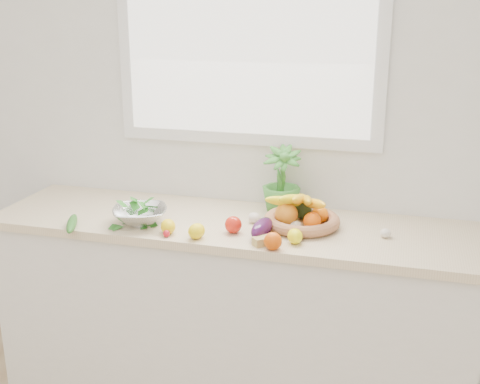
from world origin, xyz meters
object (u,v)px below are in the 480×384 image
(potted_herb, at_px, (281,181))
(fruit_basket, at_px, (301,216))
(colander_with_spinach, at_px, (140,211))
(apple, at_px, (233,225))
(cucumber, at_px, (72,223))
(eggplant, at_px, (262,228))

(potted_herb, xyz_separation_m, fruit_basket, (0.13, -0.17, -0.11))
(colander_with_spinach, bearing_deg, apple, 1.99)
(apple, relative_size, cucumber, 0.33)
(eggplant, bearing_deg, colander_with_spinach, -179.15)
(cucumber, xyz_separation_m, fruit_basket, (0.98, 0.29, 0.03))
(fruit_basket, bearing_deg, colander_with_spinach, -166.36)
(potted_herb, bearing_deg, colander_with_spinach, -149.15)
(eggplant, relative_size, cucumber, 0.83)
(potted_herb, bearing_deg, eggplant, -91.95)
(cucumber, height_order, potted_herb, potted_herb)
(cucumber, height_order, colander_with_spinach, colander_with_spinach)
(fruit_basket, xyz_separation_m, colander_with_spinach, (-0.71, -0.17, 0.01))
(eggplant, distance_m, potted_herb, 0.36)
(cucumber, distance_m, potted_herb, 0.98)
(apple, distance_m, colander_with_spinach, 0.44)
(apple, height_order, fruit_basket, fruit_basket)
(cucumber, distance_m, fruit_basket, 1.03)
(eggplant, distance_m, fruit_basket, 0.22)
(eggplant, bearing_deg, cucumber, -171.16)
(apple, distance_m, cucumber, 0.72)
(potted_herb, bearing_deg, fruit_basket, -53.39)
(apple, relative_size, potted_herb, 0.23)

